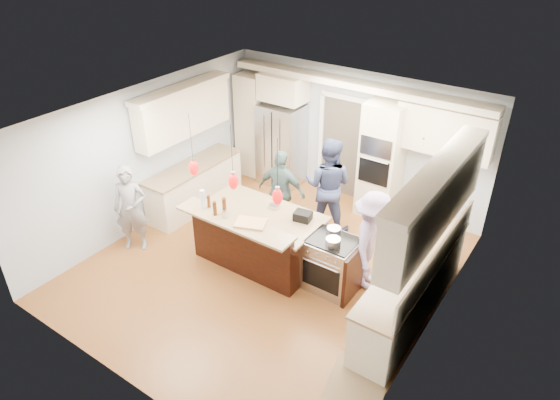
% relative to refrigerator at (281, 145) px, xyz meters
% --- Properties ---
extents(ground_plane, '(6.00, 6.00, 0.00)m').
position_rel_refrigerator_xyz_m(ground_plane, '(1.55, -2.64, -0.90)').
color(ground_plane, '#9F592B').
rests_on(ground_plane, ground).
extents(room_shell, '(5.54, 6.04, 2.72)m').
position_rel_refrigerator_xyz_m(room_shell, '(1.55, -2.64, 0.92)').
color(room_shell, '#B2BCC6').
rests_on(room_shell, ground).
extents(refrigerator, '(0.90, 0.70, 1.80)m').
position_rel_refrigerator_xyz_m(refrigerator, '(0.00, 0.00, 0.00)').
color(refrigerator, '#B7B7BC').
rests_on(refrigerator, ground).
extents(oven_column, '(0.72, 0.69, 2.30)m').
position_rel_refrigerator_xyz_m(oven_column, '(2.30, 0.03, 0.25)').
color(oven_column, beige).
rests_on(oven_column, ground).
extents(back_upper_cabinets, '(5.30, 0.61, 2.54)m').
position_rel_refrigerator_xyz_m(back_upper_cabinets, '(0.80, 0.12, 0.77)').
color(back_upper_cabinets, beige).
rests_on(back_upper_cabinets, ground).
extents(right_counter_run, '(0.64, 3.10, 2.51)m').
position_rel_refrigerator_xyz_m(right_counter_run, '(3.99, -2.34, 0.16)').
color(right_counter_run, beige).
rests_on(right_counter_run, ground).
extents(left_cabinets, '(0.64, 2.30, 2.51)m').
position_rel_refrigerator_xyz_m(left_cabinets, '(-0.89, -1.84, 0.16)').
color(left_cabinets, beige).
rests_on(left_cabinets, ground).
extents(kitchen_island, '(2.10, 1.46, 1.12)m').
position_rel_refrigerator_xyz_m(kitchen_island, '(1.30, -2.57, -0.42)').
color(kitchen_island, black).
rests_on(kitchen_island, ground).
extents(island_range, '(0.82, 0.71, 0.92)m').
position_rel_refrigerator_xyz_m(island_range, '(2.71, -2.49, -0.44)').
color(island_range, '#B7B7BC').
rests_on(island_range, ground).
extents(pendant_lights, '(1.75, 0.15, 1.03)m').
position_rel_refrigerator_xyz_m(pendant_lights, '(1.30, -3.15, 0.90)').
color(pendant_lights, black).
rests_on(pendant_lights, ground).
extents(person_bar_end, '(0.70, 0.65, 1.61)m').
position_rel_refrigerator_xyz_m(person_bar_end, '(-0.75, -3.53, -0.10)').
color(person_bar_end, gray).
rests_on(person_bar_end, ground).
extents(person_far_left, '(1.04, 0.89, 1.85)m').
position_rel_refrigerator_xyz_m(person_far_left, '(1.76, -1.04, 0.02)').
color(person_far_left, navy).
rests_on(person_far_left, ground).
extents(person_far_right, '(0.98, 0.51, 1.60)m').
position_rel_refrigerator_xyz_m(person_far_right, '(1.05, -1.51, -0.10)').
color(person_far_right, '#466362').
rests_on(person_far_right, ground).
extents(person_range_side, '(0.90, 1.22, 1.69)m').
position_rel_refrigerator_xyz_m(person_range_side, '(3.15, -2.10, -0.05)').
color(person_range_side, '#9983B0').
rests_on(person_range_side, ground).
extents(floor_rug, '(0.93, 1.19, 0.01)m').
position_rel_refrigerator_xyz_m(floor_rug, '(3.95, -4.07, -0.89)').
color(floor_rug, olive).
rests_on(floor_rug, ground).
extents(water_bottle, '(0.09, 0.09, 0.34)m').
position_rel_refrigerator_xyz_m(water_bottle, '(0.65, -3.17, 0.39)').
color(water_bottle, silver).
rests_on(water_bottle, kitchen_island).
extents(beer_bottle_a, '(0.05, 0.05, 0.21)m').
position_rel_refrigerator_xyz_m(beer_bottle_a, '(0.70, -3.09, 0.33)').
color(beer_bottle_a, '#4B240D').
rests_on(beer_bottle_a, kitchen_island).
extents(beer_bottle_b, '(0.07, 0.07, 0.24)m').
position_rel_refrigerator_xyz_m(beer_bottle_b, '(0.94, -3.21, 0.34)').
color(beer_bottle_b, '#4B240D').
rests_on(beer_bottle_b, kitchen_island).
extents(beer_bottle_c, '(0.07, 0.07, 0.27)m').
position_rel_refrigerator_xyz_m(beer_bottle_c, '(1.02, -3.08, 0.36)').
color(beer_bottle_c, '#4B240D').
rests_on(beer_bottle_c, kitchen_island).
extents(drink_can, '(0.09, 0.09, 0.13)m').
position_rel_refrigerator_xyz_m(drink_can, '(1.12, -3.19, 0.29)').
color(drink_can, '#B7B7BC').
rests_on(drink_can, kitchen_island).
extents(cutting_board, '(0.55, 0.48, 0.04)m').
position_rel_refrigerator_xyz_m(cutting_board, '(1.56, -3.11, 0.24)').
color(cutting_board, tan).
rests_on(cutting_board, kitchen_island).
extents(pot_large, '(0.22, 0.22, 0.13)m').
position_rel_refrigerator_xyz_m(pot_large, '(2.62, -2.37, 0.08)').
color(pot_large, '#B7B7BC').
rests_on(pot_large, island_range).
extents(pot_small, '(0.23, 0.23, 0.11)m').
position_rel_refrigerator_xyz_m(pot_small, '(2.75, -2.61, 0.08)').
color(pot_small, '#B7B7BC').
rests_on(pot_small, island_range).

